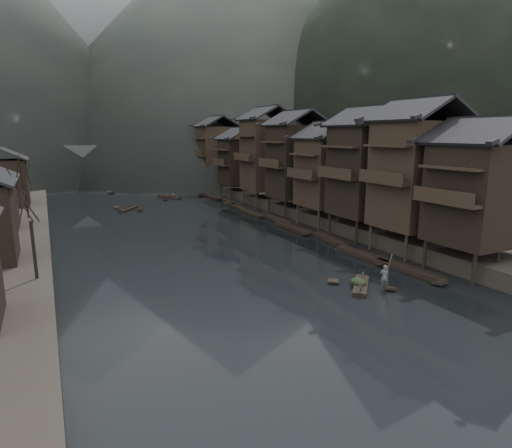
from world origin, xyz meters
TOP-DOWN VIEW (x-y plane):
  - water at (0.00, 0.00)m, footprint 300.00×300.00m
  - right_bank at (35.00, 40.00)m, footprint 40.00×200.00m
  - stilt_houses at (17.28, 19.48)m, footprint 9.00×67.60m
  - bare_trees at (-17.00, 10.51)m, footprint 3.70×44.65m
  - moored_sampans at (12.01, 26.59)m, footprint 3.41×73.55m
  - midriver_boats at (-0.57, 46.01)m, footprint 12.66×26.74m
  - stone_bridge at (-0.00, 72.00)m, footprint 40.00×6.00m
  - hills at (4.34, 169.59)m, footprint 320.00×380.00m
  - hero_sampan at (6.17, -6.90)m, footprint 3.87×4.08m
  - cargo_heap at (6.02, -6.73)m, footprint 1.06×1.39m
  - boatman at (7.32, -8.13)m, footprint 0.77×0.74m
  - bamboo_pole at (7.52, -8.13)m, footprint 1.41×2.24m

SIDE VIEW (x-z plane):
  - water at x=0.00m, z-range 0.00..0.00m
  - moored_sampans at x=12.01m, z-range -0.03..0.44m
  - midriver_boats at x=-0.57m, z-range -0.02..0.42m
  - hero_sampan at x=6.17m, z-range -0.01..0.42m
  - cargo_heap at x=6.02m, z-range 0.43..1.07m
  - right_bank at x=35.00m, z-range 0.00..1.80m
  - boatman at x=7.32m, z-range 0.43..2.21m
  - bamboo_pole at x=7.52m, z-range 2.21..5.88m
  - stone_bridge at x=0.00m, z-range 0.61..9.61m
  - bare_trees at x=-17.00m, z-range 2.46..9.86m
  - stilt_houses at x=17.28m, z-range 1.02..17.02m
  - hills at x=4.34m, z-range -7.59..124.17m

